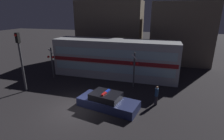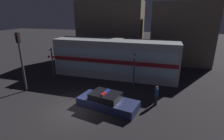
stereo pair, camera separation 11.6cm
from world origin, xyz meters
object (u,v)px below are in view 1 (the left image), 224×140
Objects in this scene: police_car at (108,102)px; traffic_light_corner at (21,57)px; pedestrian at (156,95)px; crossing_signal_near at (134,68)px; train at (115,58)px.

police_car is 9.05m from traffic_light_corner.
traffic_light_corner is at bearing -174.07° from police_car.
pedestrian is 0.30× the size of traffic_light_corner.
traffic_light_corner is at bearing -158.77° from crossing_signal_near.
pedestrian is 4.09m from crossing_signal_near.
police_car is 4.00m from pedestrian.
train is 2.54× the size of traffic_light_corner.
traffic_light_corner is (-9.87, -3.83, 1.33)m from crossing_signal_near.
pedestrian is (5.09, -5.75, -1.31)m from train.
police_car is at bearing -158.19° from pedestrian.
crossing_signal_near reaches higher than pedestrian.
crossing_signal_near is (1.32, 4.59, 1.54)m from police_car.
crossing_signal_near is at bearing -44.24° from train.
crossing_signal_near is (-2.38, 3.11, 1.18)m from pedestrian.
traffic_light_corner reaches higher than pedestrian.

